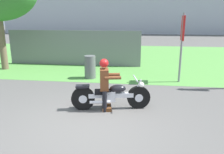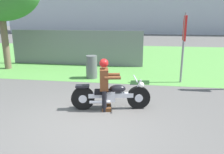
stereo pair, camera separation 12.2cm
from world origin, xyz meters
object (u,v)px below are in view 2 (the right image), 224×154
object	(u,v)px
rider_lead	(105,80)
trash_can	(92,67)
sign_banner	(184,37)
motorcycle_lead	(111,95)

from	to	relation	value
rider_lead	trash_can	xyz separation A→B (m)	(-1.14, 3.11, -0.35)
rider_lead	trash_can	bearing A→B (deg)	98.90
trash_can	sign_banner	xyz separation A→B (m)	(3.55, -0.09, 1.26)
motorcycle_lead	rider_lead	world-z (taller)	rider_lead
motorcycle_lead	sign_banner	size ratio (longest dim) A/B	0.82
rider_lead	sign_banner	size ratio (longest dim) A/B	0.54
motorcycle_lead	rider_lead	size ratio (longest dim) A/B	1.52
rider_lead	sign_banner	xyz separation A→B (m)	(2.41, 3.03, 0.91)
trash_can	sign_banner	size ratio (longest dim) A/B	0.36
motorcycle_lead	sign_banner	distance (m)	3.97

